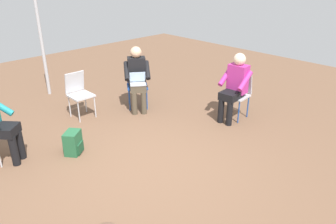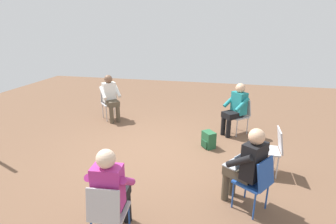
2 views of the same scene
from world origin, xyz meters
TOP-DOWN VIEW (x-y plane):
  - ground_plane at (0.00, 0.00)m, footprint 14.32×14.32m
  - chair_southeast at (1.84, -1.37)m, footprint 0.58×0.57m
  - chair_south at (0.11, -2.39)m, footprint 0.43×0.47m
  - chair_east at (2.19, -0.26)m, footprint 0.44×0.40m
  - person_with_laptop at (1.70, -1.27)m, footprint 0.64×0.63m
  - person_in_magenta at (0.09, -2.23)m, footprint 0.52×0.54m
  - backpack_near_laptop_user at (1.06, 0.53)m, footprint 0.33×0.34m
  - tent_pole_near at (3.74, -0.37)m, footprint 0.07×0.07m

SIDE VIEW (x-z plane):
  - ground_plane at x=0.00m, z-range 0.00..0.00m
  - backpack_near_laptop_user at x=1.06m, z-range -0.02..0.34m
  - chair_southeast at x=1.84m, z-range 0.07..0.92m
  - chair_south at x=0.11m, z-range 0.07..0.92m
  - chair_east at x=2.19m, z-range 0.07..0.92m
  - person_with_laptop at x=1.70m, z-range 0.07..1.31m
  - person_in_magenta at x=0.09m, z-range 0.07..1.31m
  - tent_pole_near at x=3.74m, z-range 0.00..2.38m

